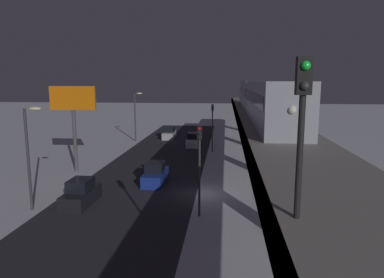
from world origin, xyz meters
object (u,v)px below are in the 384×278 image
(subway_train, at_px, (260,97))
(sedan_black, at_px, (81,194))
(traffic_light_near, at_px, (199,158))
(sedan_silver, at_px, (169,134))
(commercial_billboard, at_px, (73,107))
(sedan_blue, at_px, (155,175))
(sedan_white, at_px, (193,141))
(traffic_light_mid, at_px, (212,121))
(rail_signal, at_px, (302,111))

(subway_train, relative_size, sedan_black, 8.54)
(subway_train, bearing_deg, traffic_light_near, 69.65)
(sedan_silver, height_order, commercial_billboard, commercial_billboard)
(commercial_billboard, bearing_deg, sedan_blue, 159.71)
(sedan_white, height_order, traffic_light_mid, traffic_light_mid)
(sedan_blue, xyz_separation_m, traffic_light_mid, (-4.70, -15.08, 3.40))
(sedan_white, height_order, traffic_light_near, traffic_light_near)
(sedan_black, distance_m, traffic_light_mid, 23.37)
(sedan_black, xyz_separation_m, traffic_light_near, (-9.30, 1.61, 3.40))
(sedan_black, distance_m, traffic_light_near, 10.03)
(sedan_white, relative_size, sedan_blue, 1.00)
(subway_train, distance_m, sedan_blue, 13.95)
(sedan_black, xyz_separation_m, commercial_billboard, (4.53, -9.46, 6.03))
(rail_signal, xyz_separation_m, traffic_light_near, (3.58, -14.71, -4.53))
(rail_signal, relative_size, sedan_blue, 0.91)
(sedan_silver, relative_size, sedan_blue, 0.98)
(sedan_white, relative_size, traffic_light_mid, 0.69)
(rail_signal, relative_size, sedan_white, 0.91)
(sedan_black, relative_size, traffic_light_near, 0.67)
(sedan_black, bearing_deg, sedan_blue, -127.06)
(subway_train, distance_m, sedan_silver, 23.74)
(sedan_silver, distance_m, commercial_billboard, 23.70)
(traffic_light_mid, bearing_deg, subway_train, 122.52)
(traffic_light_mid, bearing_deg, sedan_silver, -54.00)
(sedan_blue, bearing_deg, sedan_white, 84.58)
(rail_signal, xyz_separation_m, sedan_silver, (11.08, -47.82, -7.93))
(sedan_white, height_order, sedan_blue, same)
(rail_signal, bearing_deg, commercial_billboard, -55.99)
(sedan_black, height_order, commercial_billboard, commercial_billboard)
(rail_signal, bearing_deg, sedan_black, -51.73)
(traffic_light_near, bearing_deg, sedan_white, -83.80)
(traffic_light_near, bearing_deg, sedan_blue, -58.61)
(sedan_silver, bearing_deg, traffic_light_near, 102.76)
(sedan_silver, bearing_deg, commercial_billboard, 73.98)
(sedan_blue, distance_m, traffic_light_near, 9.64)
(sedan_white, xyz_separation_m, traffic_light_near, (-2.90, 26.67, 3.41))
(sedan_white, xyz_separation_m, sedan_black, (6.40, 25.06, 0.01))
(sedan_white, distance_m, commercial_billboard, 19.98)
(traffic_light_mid, xyz_separation_m, commercial_billboard, (13.83, 11.71, 2.63))
(sedan_silver, relative_size, traffic_light_mid, 0.68)
(commercial_billboard, bearing_deg, sedan_silver, -106.02)
(sedan_blue, distance_m, sedan_black, 7.63)
(rail_signal, height_order, traffic_light_mid, rail_signal)
(rail_signal, xyz_separation_m, sedan_blue, (8.28, -22.42, -7.93))
(sedan_white, xyz_separation_m, sedan_silver, (4.60, -6.43, 0.01))
(subway_train, bearing_deg, sedan_black, 41.14)
(rail_signal, bearing_deg, traffic_light_near, -76.33)
(sedan_white, xyz_separation_m, sedan_blue, (1.80, 18.97, 0.01))
(subway_train, xyz_separation_m, traffic_light_mid, (5.34, -8.38, -3.58))
(subway_train, xyz_separation_m, sedan_black, (14.64, 12.79, -6.98))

